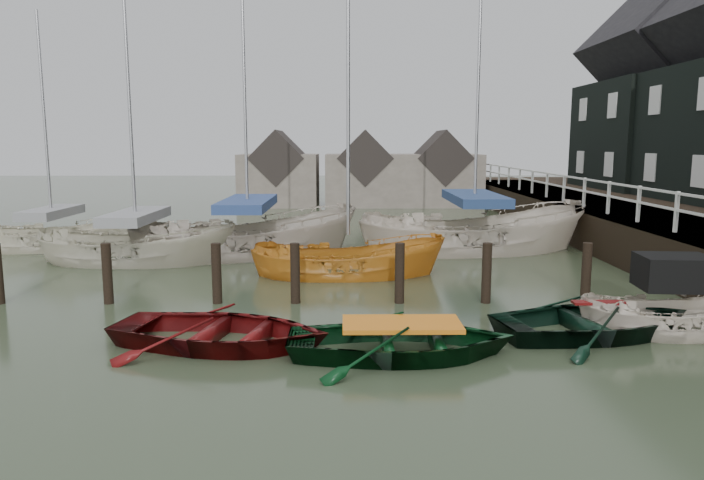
{
  "coord_description": "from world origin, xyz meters",
  "views": [
    {
      "loc": [
        0.0,
        -11.08,
        3.66
      ],
      "look_at": [
        0.11,
        3.47,
        1.4
      ],
      "focal_mm": 32.0,
      "sensor_mm": 36.0,
      "label": 1
    }
  ],
  "objects_px": {
    "rowboat_dkgreen": "(597,335)",
    "sailboat_d": "(473,249)",
    "sailboat_a": "(138,260)",
    "sailboat_e": "(54,247)",
    "sailboat_c": "(348,275)",
    "rowboat_green": "(401,356)",
    "sailboat_b": "(249,253)",
    "motorboat": "(674,328)",
    "rowboat_red": "(222,346)"
  },
  "relations": [
    {
      "from": "rowboat_dkgreen",
      "to": "sailboat_d",
      "type": "relative_size",
      "value": 0.34
    },
    {
      "from": "sailboat_a",
      "to": "sailboat_e",
      "type": "distance_m",
      "value": 4.49
    },
    {
      "from": "sailboat_c",
      "to": "sailboat_d",
      "type": "relative_size",
      "value": 0.77
    },
    {
      "from": "rowboat_green",
      "to": "sailboat_a",
      "type": "relative_size",
      "value": 0.34
    },
    {
      "from": "sailboat_b",
      "to": "motorboat",
      "type": "bearing_deg",
      "value": -150.99
    },
    {
      "from": "rowboat_red",
      "to": "sailboat_b",
      "type": "relative_size",
      "value": 0.32
    },
    {
      "from": "rowboat_green",
      "to": "sailboat_a",
      "type": "bearing_deg",
      "value": 40.28
    },
    {
      "from": "rowboat_dkgreen",
      "to": "sailboat_b",
      "type": "distance_m",
      "value": 11.88
    },
    {
      "from": "rowboat_red",
      "to": "sailboat_d",
      "type": "distance_m",
      "value": 12.07
    },
    {
      "from": "motorboat",
      "to": "sailboat_c",
      "type": "relative_size",
      "value": 0.41
    },
    {
      "from": "rowboat_dkgreen",
      "to": "sailboat_a",
      "type": "xyz_separation_m",
      "value": [
        -11.31,
        7.47,
        0.07
      ]
    },
    {
      "from": "sailboat_a",
      "to": "motorboat",
      "type": "bearing_deg",
      "value": -117.28
    },
    {
      "from": "sailboat_e",
      "to": "sailboat_a",
      "type": "bearing_deg",
      "value": -134.18
    },
    {
      "from": "sailboat_d",
      "to": "sailboat_e",
      "type": "height_order",
      "value": "sailboat_d"
    },
    {
      "from": "rowboat_green",
      "to": "sailboat_b",
      "type": "bearing_deg",
      "value": 22.56
    },
    {
      "from": "rowboat_dkgreen",
      "to": "sailboat_d",
      "type": "distance_m",
      "value": 9.5
    },
    {
      "from": "rowboat_red",
      "to": "motorboat",
      "type": "bearing_deg",
      "value": -73.34
    },
    {
      "from": "rowboat_red",
      "to": "rowboat_green",
      "type": "relative_size",
      "value": 1.02
    },
    {
      "from": "sailboat_a",
      "to": "rowboat_dkgreen",
      "type": "bearing_deg",
      "value": -120.65
    },
    {
      "from": "rowboat_red",
      "to": "sailboat_c",
      "type": "bearing_deg",
      "value": -8.41
    },
    {
      "from": "rowboat_red",
      "to": "sailboat_b",
      "type": "bearing_deg",
      "value": 18.13
    },
    {
      "from": "rowboat_red",
      "to": "sailboat_e",
      "type": "relative_size",
      "value": 0.44
    },
    {
      "from": "sailboat_b",
      "to": "sailboat_e",
      "type": "distance_m",
      "value": 7.08
    },
    {
      "from": "rowboat_red",
      "to": "sailboat_b",
      "type": "distance_m",
      "value": 9.39
    },
    {
      "from": "rowboat_red",
      "to": "rowboat_dkgreen",
      "type": "xyz_separation_m",
      "value": [
        7.11,
        0.62,
        0.0
      ]
    },
    {
      "from": "rowboat_red",
      "to": "sailboat_a",
      "type": "height_order",
      "value": "sailboat_a"
    },
    {
      "from": "rowboat_green",
      "to": "sailboat_c",
      "type": "xyz_separation_m",
      "value": [
        -0.91,
        6.7,
        0.01
      ]
    },
    {
      "from": "rowboat_green",
      "to": "sailboat_d",
      "type": "relative_size",
      "value": 0.33
    },
    {
      "from": "sailboat_b",
      "to": "rowboat_red",
      "type": "bearing_deg",
      "value": 167.03
    },
    {
      "from": "sailboat_b",
      "to": "sailboat_a",
      "type": "bearing_deg",
      "value": 92.29
    },
    {
      "from": "rowboat_green",
      "to": "sailboat_c",
      "type": "relative_size",
      "value": 0.42
    },
    {
      "from": "rowboat_green",
      "to": "sailboat_e",
      "type": "bearing_deg",
      "value": 44.7
    },
    {
      "from": "motorboat",
      "to": "sailboat_e",
      "type": "height_order",
      "value": "sailboat_e"
    },
    {
      "from": "rowboat_red",
      "to": "motorboat",
      "type": "relative_size",
      "value": 1.05
    },
    {
      "from": "rowboat_dkgreen",
      "to": "motorboat",
      "type": "height_order",
      "value": "motorboat"
    },
    {
      "from": "sailboat_a",
      "to": "sailboat_d",
      "type": "bearing_deg",
      "value": -76.63
    },
    {
      "from": "sailboat_b",
      "to": "sailboat_e",
      "type": "height_order",
      "value": "sailboat_b"
    },
    {
      "from": "motorboat",
      "to": "sailboat_d",
      "type": "distance_m",
      "value": 9.66
    },
    {
      "from": "rowboat_green",
      "to": "sailboat_d",
      "type": "height_order",
      "value": "sailboat_d"
    },
    {
      "from": "sailboat_e",
      "to": "rowboat_dkgreen",
      "type": "bearing_deg",
      "value": -134.05
    },
    {
      "from": "sailboat_c",
      "to": "motorboat",
      "type": "bearing_deg",
      "value": -133.01
    },
    {
      "from": "sailboat_c",
      "to": "sailboat_d",
      "type": "height_order",
      "value": "sailboat_d"
    },
    {
      "from": "sailboat_d",
      "to": "motorboat",
      "type": "bearing_deg",
      "value": -175.6
    },
    {
      "from": "rowboat_dkgreen",
      "to": "sailboat_e",
      "type": "height_order",
      "value": "sailboat_e"
    },
    {
      "from": "rowboat_dkgreen",
      "to": "sailboat_d",
      "type": "height_order",
      "value": "sailboat_d"
    },
    {
      "from": "rowboat_green",
      "to": "sailboat_c",
      "type": "bearing_deg",
      "value": 7.36
    },
    {
      "from": "rowboat_red",
      "to": "sailboat_c",
      "type": "xyz_separation_m",
      "value": [
        2.32,
        6.15,
        0.01
      ]
    },
    {
      "from": "rowboat_dkgreen",
      "to": "motorboat",
      "type": "bearing_deg",
      "value": -101.03
    },
    {
      "from": "motorboat",
      "to": "sailboat_d",
      "type": "bearing_deg",
      "value": 17.11
    },
    {
      "from": "rowboat_green",
      "to": "sailboat_e",
      "type": "relative_size",
      "value": 0.43
    }
  ]
}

